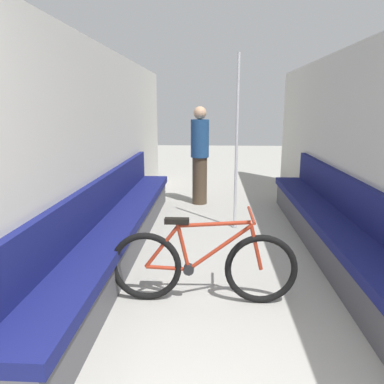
% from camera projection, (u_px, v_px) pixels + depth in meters
% --- Properties ---
extents(wall_left, '(0.10, 9.22, 2.30)m').
position_uv_depth(wall_left, '(88.00, 153.00, 3.89)').
color(wall_left, beige).
rests_on(wall_left, ground).
extents(wall_right, '(0.10, 9.22, 2.30)m').
position_uv_depth(wall_right, '(372.00, 155.00, 3.74)').
color(wall_right, beige).
rests_on(wall_right, ground).
extents(bench_seat_row_left, '(0.46, 4.83, 0.86)m').
position_uv_depth(bench_seat_row_left, '(118.00, 229.00, 4.15)').
color(bench_seat_row_left, '#4C4C51').
rests_on(bench_seat_row_left, ground).
extents(bench_seat_row_right, '(0.46, 4.83, 0.86)m').
position_uv_depth(bench_seat_row_right, '(336.00, 233.00, 4.02)').
color(bench_seat_row_right, '#4C4C51').
rests_on(bench_seat_row_right, ground).
extents(bicycle, '(1.57, 0.46, 0.78)m').
position_uv_depth(bicycle, '(203.00, 265.00, 3.12)').
color(bicycle, black).
rests_on(bicycle, ground).
extents(grab_pole_near, '(0.08, 0.08, 2.28)m').
position_uv_depth(grab_pole_near, '(237.00, 146.00, 4.89)').
color(grab_pole_near, gray).
rests_on(grab_pole_near, ground).
extents(passenger_standing, '(0.30, 0.30, 1.62)m').
position_uv_depth(passenger_standing, '(200.00, 155.00, 6.21)').
color(passenger_standing, '#473828').
rests_on(passenger_standing, ground).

